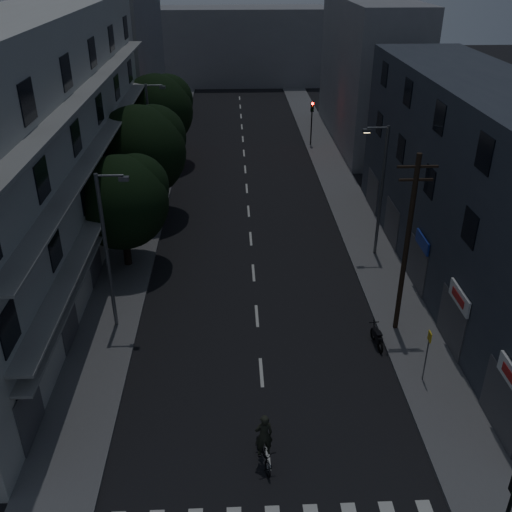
{
  "coord_description": "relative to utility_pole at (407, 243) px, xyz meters",
  "views": [
    {
      "loc": [
        -1.12,
        -13.57,
        16.76
      ],
      "look_at": [
        0.0,
        12.0,
        3.0
      ],
      "focal_mm": 40.0,
      "sensor_mm": 36.0,
      "label": 1
    }
  ],
  "objects": [
    {
      "name": "building_far_right",
      "position": [
        5.14,
        32.5,
        1.63
      ],
      "size": [
        6.0,
        20.0,
        13.0
      ],
      "primitive_type": "cube",
      "color": "slate",
      "rests_on": "ground"
    },
    {
      "name": "bus_stop_sign",
      "position": [
        0.17,
        -3.95,
        -2.98
      ],
      "size": [
        0.06,
        0.35,
        2.52
      ],
      "color": "#595B60",
      "rests_on": "sidewalk_right"
    },
    {
      "name": "lane_markings",
      "position": [
        -6.86,
        21.75,
        -4.86
      ],
      "size": [
        0.15,
        60.5,
        0.01
      ],
      "color": "beige",
      "rests_on": "ground"
    },
    {
      "name": "tree_mid",
      "position": [
        -14.14,
        14.57,
        0.1
      ],
      "size": [
        6.26,
        6.26,
        7.7
      ],
      "color": "black",
      "rests_on": "sidewalk_left"
    },
    {
      "name": "traffic_signal_far_right",
      "position": [
        -0.36,
        30.3,
        -1.77
      ],
      "size": [
        0.28,
        0.37,
        4.1
      ],
      "color": "black",
      "rests_on": "sidewalk_right"
    },
    {
      "name": "street_lamp_left_far",
      "position": [
        -14.07,
        19.8,
        -0.27
      ],
      "size": [
        1.51,
        0.25,
        8.0
      ],
      "color": "slate",
      "rests_on": "sidewalk_left"
    },
    {
      "name": "building_left",
      "position": [
        -18.84,
        8.5,
        2.13
      ],
      "size": [
        7.0,
        36.0,
        14.0
      ],
      "color": "#AAAAA5",
      "rests_on": "ground"
    },
    {
      "name": "sidewalk_right",
      "position": [
        0.64,
        15.5,
        -4.79
      ],
      "size": [
        3.0,
        90.0,
        0.15
      ],
      "primitive_type": "cube",
      "color": "#565659",
      "rests_on": "ground"
    },
    {
      "name": "tree_far",
      "position": [
        -14.24,
        25.74,
        0.07
      ],
      "size": [
        6.17,
        6.17,
        7.63
      ],
      "color": "black",
      "rests_on": "sidewalk_left"
    },
    {
      "name": "street_lamp_left_near",
      "position": [
        -13.85,
        0.84,
        -0.27
      ],
      "size": [
        1.51,
        0.25,
        8.0
      ],
      "color": "slate",
      "rests_on": "sidewalk_left"
    },
    {
      "name": "tree_near",
      "position": [
        -14.28,
        7.24,
        -0.53
      ],
      "size": [
        5.42,
        5.42,
        6.69
      ],
      "color": "black",
      "rests_on": "sidewalk_left"
    },
    {
      "name": "ground",
      "position": [
        -6.86,
        15.5,
        -4.87
      ],
      "size": [
        160.0,
        160.0,
        0.0
      ],
      "primitive_type": "plane",
      "color": "black",
      "rests_on": "ground"
    },
    {
      "name": "sidewalk_left",
      "position": [
        -14.36,
        15.5,
        -4.79
      ],
      "size": [
        3.0,
        90.0,
        0.15
      ],
      "primitive_type": "cube",
      "color": "#565659",
      "rests_on": "ground"
    },
    {
      "name": "traffic_signal_far_left",
      "position": [
        -13.54,
        30.22,
        -1.77
      ],
      "size": [
        0.28,
        0.37,
        4.1
      ],
      "color": "black",
      "rests_on": "sidewalk_left"
    },
    {
      "name": "cyclist",
      "position": [
        -7.04,
        -8.12,
        -4.09
      ],
      "size": [
        1.02,
        1.92,
        2.32
      ],
      "rotation": [
        0.0,
        0.0,
        0.22
      ],
      "color": "black",
      "rests_on": "ground"
    },
    {
      "name": "building_far_left",
      "position": [
        -18.86,
        38.5,
        3.13
      ],
      "size": [
        6.0,
        20.0,
        16.0
      ],
      "primitive_type": "cube",
      "color": "slate",
      "rests_on": "ground"
    },
    {
      "name": "building_far_end",
      "position": [
        -6.86,
        60.5,
        0.13
      ],
      "size": [
        24.0,
        8.0,
        10.0
      ],
      "primitive_type": "cube",
      "color": "slate",
      "rests_on": "ground"
    },
    {
      "name": "motorcycle",
      "position": [
        -1.23,
        -1.21,
        -4.44
      ],
      "size": [
        0.49,
        1.68,
        1.08
      ],
      "rotation": [
        0.0,
        0.0,
        0.1
      ],
      "color": "black",
      "rests_on": "ground"
    },
    {
      "name": "building_right",
      "position": [
        5.13,
        4.5,
        0.63
      ],
      "size": [
        6.19,
        28.0,
        11.0
      ],
      "color": "#2C313C",
      "rests_on": "ground"
    },
    {
      "name": "utility_pole",
      "position": [
        0.0,
        0.0,
        0.0
      ],
      "size": [
        1.8,
        0.24,
        9.0
      ],
      "color": "black",
      "rests_on": "sidewalk_right"
    },
    {
      "name": "street_lamp_right",
      "position": [
        0.66,
        7.91,
        -0.27
      ],
      "size": [
        1.51,
        0.25,
        8.0
      ],
      "color": "#525559",
      "rests_on": "sidewalk_right"
    }
  ]
}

